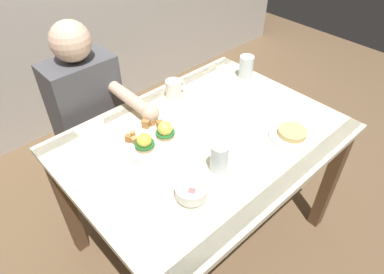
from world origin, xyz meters
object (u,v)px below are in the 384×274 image
(eggs_benedict_plate, at_px, (154,138))
(diner_person, at_px, (91,114))
(fruit_bowl, at_px, (192,191))
(water_glass_near, at_px, (219,159))
(side_plate, at_px, (292,134))
(dining_table, at_px, (204,154))
(fork, at_px, (203,106))
(coffee_mug, at_px, (174,89))
(water_glass_far, at_px, (246,68))

(eggs_benedict_plate, height_order, diner_person, diner_person)
(fruit_bowl, xyz_separation_m, water_glass_near, (0.17, 0.03, 0.03))
(side_plate, bearing_deg, diner_person, 120.79)
(dining_table, distance_m, water_glass_near, 0.26)
(eggs_benedict_plate, bearing_deg, fork, 8.41)
(fork, bearing_deg, coffee_mug, 108.02)
(water_glass_near, bearing_deg, water_glass_far, 32.31)
(dining_table, distance_m, side_plate, 0.40)
(water_glass_near, bearing_deg, fruit_bowl, -170.28)
(fruit_bowl, bearing_deg, coffee_mug, 55.07)
(water_glass_far, bearing_deg, eggs_benedict_plate, -172.47)
(fork, height_order, water_glass_near, water_glass_near)
(fork, xyz_separation_m, diner_person, (-0.39, 0.43, -0.09))
(eggs_benedict_plate, distance_m, water_glass_near, 0.31)
(dining_table, bearing_deg, fork, 47.80)
(coffee_mug, relative_size, water_glass_near, 0.90)
(coffee_mug, height_order, water_glass_far, water_glass_far)
(side_plate, bearing_deg, dining_table, 136.89)
(coffee_mug, bearing_deg, dining_table, -107.17)
(eggs_benedict_plate, bearing_deg, water_glass_near, -73.17)
(dining_table, xyz_separation_m, fork, (0.15, 0.17, 0.11))
(eggs_benedict_plate, height_order, side_plate, eggs_benedict_plate)
(water_glass_far, bearing_deg, fruit_bowl, -152.00)
(fruit_bowl, bearing_deg, water_glass_far, 28.00)
(dining_table, distance_m, diner_person, 0.65)
(fruit_bowl, relative_size, coffee_mug, 1.08)
(fruit_bowl, xyz_separation_m, side_plate, (0.55, -0.05, -0.02))
(eggs_benedict_plate, height_order, coffee_mug, coffee_mug)
(eggs_benedict_plate, bearing_deg, fruit_bowl, -104.22)
(fruit_bowl, height_order, water_glass_far, water_glass_far)
(dining_table, xyz_separation_m, diner_person, (-0.23, 0.60, 0.02))
(side_plate, bearing_deg, coffee_mug, 106.93)
(water_glass_near, relative_size, diner_person, 0.11)
(fork, bearing_deg, eggs_benedict_plate, -171.59)
(coffee_mug, relative_size, water_glass_far, 0.91)
(fruit_bowl, xyz_separation_m, coffee_mug, (0.37, 0.53, 0.02))
(eggs_benedict_plate, xyz_separation_m, water_glass_far, (0.71, 0.09, 0.03))
(water_glass_far, xyz_separation_m, diner_person, (-0.75, 0.39, -0.14))
(diner_person, bearing_deg, dining_table, -68.65)
(eggs_benedict_plate, distance_m, water_glass_far, 0.71)
(eggs_benedict_plate, distance_m, fork, 0.35)
(fork, distance_m, side_plate, 0.45)
(side_plate, xyz_separation_m, diner_person, (-0.51, 0.86, -0.10))
(diner_person, bearing_deg, water_glass_near, -80.23)
(water_glass_far, height_order, diner_person, diner_person)
(dining_table, bearing_deg, diner_person, 111.35)
(dining_table, xyz_separation_m, eggs_benedict_plate, (-0.19, 0.12, 0.13))
(diner_person, bearing_deg, water_glass_far, -27.48)
(water_glass_far, bearing_deg, diner_person, 152.52)
(coffee_mug, height_order, water_glass_near, water_glass_near)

